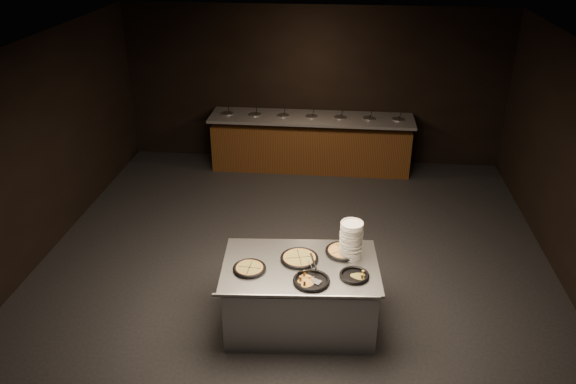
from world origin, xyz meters
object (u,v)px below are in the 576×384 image
(pan_veggie_whole, at_px, (249,268))
(pan_cheese_whole, at_px, (299,258))
(plate_stack, at_px, (351,240))
(serving_counter, at_px, (300,296))

(pan_veggie_whole, distance_m, pan_cheese_whole, 0.59)
(plate_stack, bearing_deg, pan_veggie_whole, -160.39)
(plate_stack, height_order, pan_veggie_whole, plate_stack)
(plate_stack, height_order, pan_cheese_whole, plate_stack)
(plate_stack, relative_size, pan_veggie_whole, 1.17)
(serving_counter, distance_m, pan_cheese_whole, 0.46)
(plate_stack, xyz_separation_m, pan_veggie_whole, (-1.10, -0.39, -0.20))
(pan_cheese_whole, bearing_deg, pan_veggie_whole, -154.01)
(plate_stack, bearing_deg, serving_counter, -156.12)
(serving_counter, height_order, pan_cheese_whole, pan_cheese_whole)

